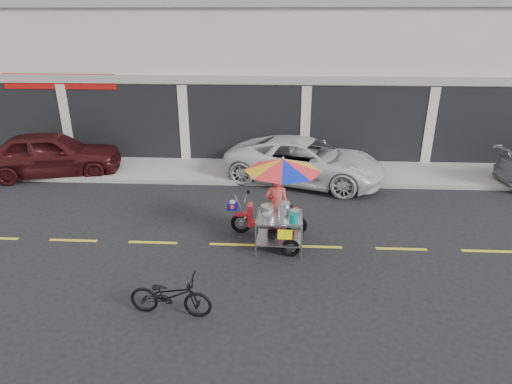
{
  "coord_description": "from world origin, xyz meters",
  "views": [
    {
      "loc": [
        -0.98,
        -9.11,
        5.04
      ],
      "look_at": [
        -1.5,
        0.6,
        1.15
      ],
      "focal_mm": 30.0,
      "sensor_mm": 36.0,
      "label": 1
    }
  ],
  "objects_px": {
    "maroon_sedan": "(51,154)",
    "near_bicycle": "(170,295)",
    "food_vendor_rig": "(279,188)",
    "white_pickup": "(305,161)"
  },
  "relations": [
    {
      "from": "maroon_sedan",
      "to": "food_vendor_rig",
      "type": "height_order",
      "value": "food_vendor_rig"
    },
    {
      "from": "maroon_sedan",
      "to": "near_bicycle",
      "type": "bearing_deg",
      "value": -154.81
    },
    {
      "from": "maroon_sedan",
      "to": "near_bicycle",
      "type": "height_order",
      "value": "maroon_sedan"
    },
    {
      "from": "white_pickup",
      "to": "near_bicycle",
      "type": "relative_size",
      "value": 3.39
    },
    {
      "from": "white_pickup",
      "to": "near_bicycle",
      "type": "bearing_deg",
      "value": 176.47
    },
    {
      "from": "near_bicycle",
      "to": "white_pickup",
      "type": "bearing_deg",
      "value": -16.34
    },
    {
      "from": "near_bicycle",
      "to": "food_vendor_rig",
      "type": "height_order",
      "value": "food_vendor_rig"
    },
    {
      "from": "maroon_sedan",
      "to": "near_bicycle",
      "type": "xyz_separation_m",
      "value": [
        5.93,
        -7.38,
        -0.38
      ]
    },
    {
      "from": "maroon_sedan",
      "to": "food_vendor_rig",
      "type": "distance_m",
      "value": 9.1
    },
    {
      "from": "white_pickup",
      "to": "food_vendor_rig",
      "type": "xyz_separation_m",
      "value": [
        -0.86,
        -4.34,
        0.7
      ]
    }
  ]
}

